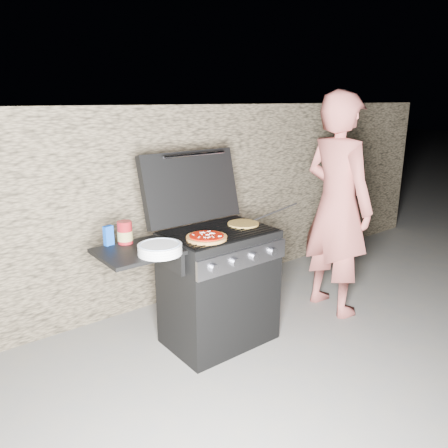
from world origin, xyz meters
TOP-DOWN VIEW (x-y plane):
  - ground at (0.00, 0.00)m, footprint 50.00×50.00m
  - stone_wall at (0.00, 1.05)m, footprint 8.00×0.35m
  - gas_grill at (-0.25, 0.00)m, footprint 1.34×0.79m
  - pizza_topped at (-0.20, -0.12)m, footprint 0.31×0.31m
  - pizza_plain at (0.24, 0.00)m, footprint 0.29×0.29m
  - sauce_jar at (-0.67, 0.17)m, footprint 0.11×0.11m
  - blue_carton at (-0.77, 0.20)m, footprint 0.07×0.05m
  - plate_stack at (-0.59, -0.16)m, footprint 0.36×0.36m
  - person at (1.15, -0.18)m, footprint 0.52×0.74m
  - tongs at (0.56, 0.00)m, footprint 0.51×0.05m

SIDE VIEW (x-z plane):
  - ground at x=0.00m, z-range 0.00..0.00m
  - gas_grill at x=-0.25m, z-range 0.00..0.91m
  - stone_wall at x=0.00m, z-range 0.00..1.80m
  - pizza_plain at x=0.24m, z-range 0.91..0.92m
  - pizza_topped at x=-0.20m, z-range 0.91..0.94m
  - plate_stack at x=-0.59m, z-range 0.90..0.97m
  - person at x=1.15m, z-range 0.00..1.92m
  - tongs at x=0.56m, z-range 0.91..1.01m
  - blue_carton at x=-0.77m, z-range 0.90..1.04m
  - sauce_jar at x=-0.67m, z-range 0.90..1.06m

